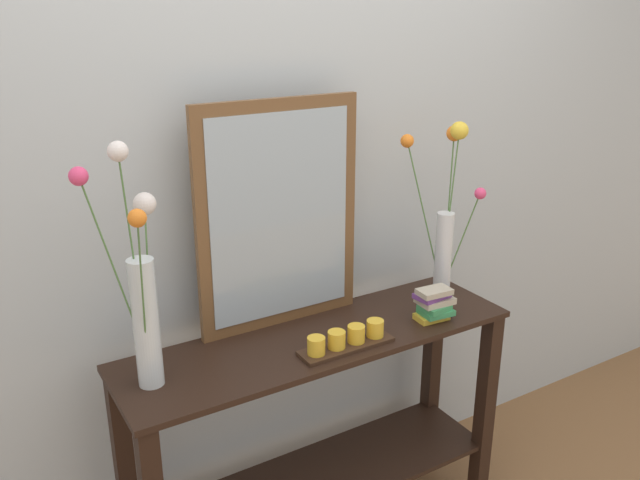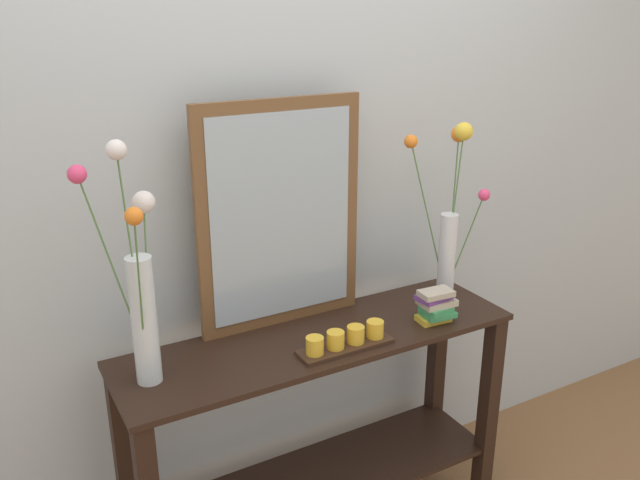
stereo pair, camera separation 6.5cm
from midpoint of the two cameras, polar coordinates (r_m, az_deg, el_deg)
name	(u,v)px [view 2 (the right image)]	position (r m, az deg, el deg)	size (l,w,h in m)	color
wall_back	(275,164)	(2.26, -3.08, 6.59)	(6.40, 0.08, 2.70)	#B2BCC1
console_table	(320,418)	(2.35, 0.82, -15.11)	(1.34, 0.38, 0.84)	black
mirror_leaning	(281,216)	(2.14, -2.55, 2.09)	(0.57, 0.03, 0.76)	brown
tall_vase_left	(139,291)	(1.88, -14.35, -4.27)	(0.23, 0.21, 0.70)	silver
vase_right	(450,220)	(2.41, 11.87, 1.66)	(0.23, 0.23, 0.64)	silver
candle_tray	(346,340)	(2.11, 3.11, -8.63)	(0.32, 0.09, 0.07)	#382316
book_stack	(436,305)	(2.30, 10.75, -5.56)	(0.14, 0.10, 0.12)	gold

